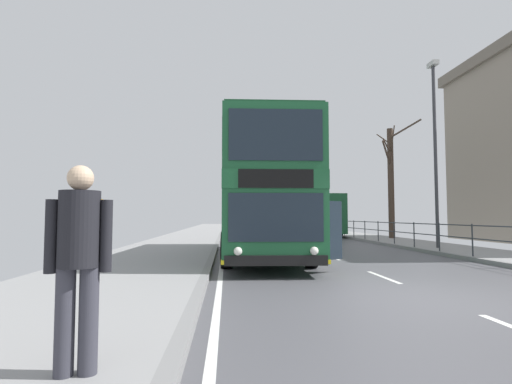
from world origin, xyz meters
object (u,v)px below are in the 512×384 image
(double_decker_bus_main, at_px, (263,195))
(street_lamp_far_side, at_px, (435,139))
(background_bus_far_lane, at_px, (313,214))
(bare_tree_far_01, at_px, (391,180))
(bare_tree_far_00, at_px, (320,200))
(pedestrian_with_backpack, at_px, (80,250))

(double_decker_bus_main, xyz_separation_m, street_lamp_far_side, (7.77, 2.37, 2.59))
(double_decker_bus_main, bearing_deg, background_bus_far_lane, 71.85)
(background_bus_far_lane, distance_m, bare_tree_far_01, 7.58)
(double_decker_bus_main, distance_m, street_lamp_far_side, 8.53)
(street_lamp_far_side, distance_m, bare_tree_far_00, 26.04)
(background_bus_far_lane, distance_m, bare_tree_far_00, 12.38)
(pedestrian_with_backpack, bearing_deg, bare_tree_far_01, 61.12)
(pedestrian_with_backpack, relative_size, bare_tree_far_00, 0.26)
(background_bus_far_lane, height_order, bare_tree_far_00, bare_tree_far_00)
(street_lamp_far_side, relative_size, bare_tree_far_00, 1.21)
(pedestrian_with_backpack, xyz_separation_m, bare_tree_far_01, (11.61, 21.05, 2.65))
(street_lamp_far_side, xyz_separation_m, bare_tree_far_01, (1.30, 7.87, -1.02))
(street_lamp_far_side, xyz_separation_m, bare_tree_far_00, (0.94, 25.97, -1.58))
(bare_tree_far_00, distance_m, bare_tree_far_01, 18.12)
(bare_tree_far_00, xyz_separation_m, bare_tree_far_01, (0.36, -18.10, 0.56))
(street_lamp_far_side, bearing_deg, bare_tree_far_01, 80.64)
(double_decker_bus_main, relative_size, bare_tree_far_01, 1.37)
(bare_tree_far_00, height_order, bare_tree_far_01, bare_tree_far_01)
(pedestrian_with_backpack, height_order, bare_tree_far_00, bare_tree_far_00)
(street_lamp_far_side, height_order, bare_tree_far_01, street_lamp_far_side)
(pedestrian_with_backpack, distance_m, street_lamp_far_side, 17.14)
(double_decker_bus_main, relative_size, bare_tree_far_00, 1.52)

